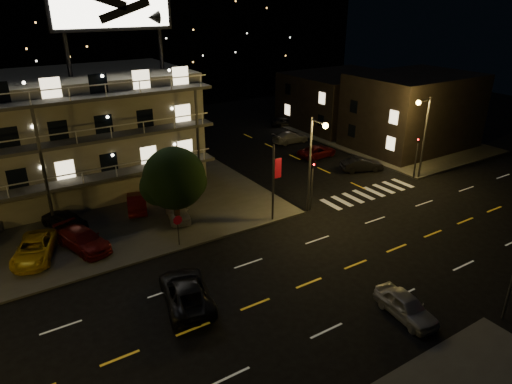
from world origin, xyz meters
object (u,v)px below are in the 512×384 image
lot_car_2 (35,249)px  lot_car_4 (177,211)px  tree (174,180)px  road_car_east (406,306)px  side_car_0 (362,165)px  road_car_west (186,291)px

lot_car_2 → lot_car_4: 10.60m
tree → road_car_east: bearing=-69.7°
side_car_0 → road_car_west: 26.58m
lot_car_4 → tree: bearing=-103.5°
road_car_east → lot_car_2: bearing=139.5°
road_car_east → side_car_0: bearing=57.7°
side_car_0 → road_car_east: bearing=163.9°
lot_car_2 → lot_car_4: size_ratio=1.27×
tree → side_car_0: bearing=3.0°
lot_car_4 → road_car_west: (-3.94, -10.25, -0.06)m
lot_car_2 → road_car_east: (16.47, -17.62, -0.16)m
lot_car_4 → road_car_east: lot_car_4 is taller
road_car_west → side_car_0: bearing=-144.1°
side_car_0 → road_car_east: (-14.63, -18.20, -0.01)m
lot_car_2 → tree: bearing=18.2°
lot_car_2 → road_car_east: size_ratio=1.25×
tree → lot_car_4: bearing=63.1°
road_car_west → tree: bearing=-97.7°
road_car_east → road_car_west: road_car_west is taller
tree → lot_car_2: 10.58m
tree → side_car_0: size_ratio=1.47×
tree → road_car_west: 10.43m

